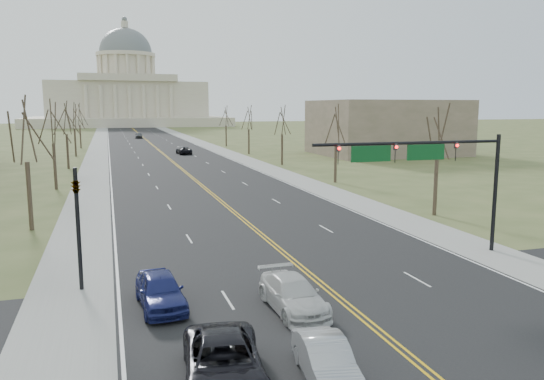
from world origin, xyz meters
TOP-DOWN VIEW (x-y plane):
  - road at (0.00, 110.00)m, footprint 20.00×380.00m
  - cross_road at (0.00, 6.00)m, footprint 120.00×14.00m
  - sidewalk_left at (-12.00, 110.00)m, footprint 4.00×380.00m
  - sidewalk_right at (12.00, 110.00)m, footprint 4.00×380.00m
  - center_line at (0.00, 110.00)m, footprint 0.42×380.00m
  - edge_line_left at (-9.80, 110.00)m, footprint 0.15×380.00m
  - edge_line_right at (9.80, 110.00)m, footprint 0.15×380.00m
  - capitol at (0.00, 249.91)m, footprint 90.00×60.00m
  - signal_mast at (7.45, 13.50)m, footprint 12.12×0.44m
  - signal_left at (-11.50, 13.50)m, footprint 0.32×0.36m
  - tree_r_0 at (15.50, 24.00)m, footprint 3.74×3.74m
  - tree_l_0 at (-15.50, 28.00)m, footprint 3.96×3.96m
  - tree_r_1 at (15.50, 44.00)m, footprint 3.74×3.74m
  - tree_l_1 at (-15.50, 48.00)m, footprint 3.96×3.96m
  - tree_r_2 at (15.50, 64.00)m, footprint 3.74×3.74m
  - tree_l_2 at (-15.50, 68.00)m, footprint 3.96×3.96m
  - tree_r_3 at (15.50, 84.00)m, footprint 3.74×3.74m
  - tree_l_3 at (-15.50, 88.00)m, footprint 3.96×3.96m
  - tree_r_4 at (15.50, 104.00)m, footprint 3.74×3.74m
  - tree_l_4 at (-15.50, 108.00)m, footprint 3.96×3.96m
  - bldg_right_mass at (40.00, 76.00)m, footprint 25.00×20.00m
  - car_sb_inner_lead at (-3.52, 1.92)m, footprint 1.89×4.26m
  - car_sb_outer_lead at (-6.76, 2.61)m, footprint 3.19×5.72m
  - car_sb_inner_second at (-2.53, 7.95)m, footprint 2.17×5.01m
  - car_sb_outer_second at (-8.04, 10.00)m, footprint 2.16×4.74m
  - car_far_nb at (3.64, 87.02)m, footprint 2.68×5.21m
  - car_far_sb at (-1.47, 141.64)m, footprint 2.25×4.90m

SIDE VIEW (x-z plane):
  - road at x=0.00m, z-range 0.00..0.01m
  - cross_road at x=0.00m, z-range 0.00..0.01m
  - sidewalk_left at x=-12.00m, z-range 0.00..0.03m
  - sidewalk_right at x=12.00m, z-range 0.00..0.03m
  - center_line at x=0.00m, z-range 0.01..0.02m
  - edge_line_left at x=-9.80m, z-range 0.01..0.02m
  - edge_line_right at x=9.80m, z-range 0.01..0.02m
  - car_sb_inner_lead at x=-3.52m, z-range 0.01..1.37m
  - car_far_nb at x=3.64m, z-range 0.01..1.42m
  - car_sb_inner_second at x=-2.53m, z-range 0.01..1.45m
  - car_sb_outer_lead at x=-6.76m, z-range 0.01..1.53m
  - car_sb_outer_second at x=-8.04m, z-range 0.01..1.59m
  - car_far_sb at x=-1.47m, z-range 0.01..1.64m
  - signal_left at x=-11.50m, z-range 0.71..6.71m
  - bldg_right_mass at x=40.00m, z-range 0.00..10.00m
  - signal_mast at x=7.45m, z-range 2.16..9.36m
  - tree_r_0 at x=15.50m, z-range 2.30..10.80m
  - tree_r_1 at x=15.50m, z-range 2.30..10.80m
  - tree_r_2 at x=15.50m, z-range 2.30..10.80m
  - tree_r_3 at x=15.50m, z-range 2.30..10.80m
  - tree_r_4 at x=15.50m, z-range 2.30..10.80m
  - tree_l_0 at x=-15.50m, z-range 2.44..11.44m
  - tree_l_1 at x=-15.50m, z-range 2.44..11.44m
  - tree_l_2 at x=-15.50m, z-range 2.44..11.44m
  - tree_l_3 at x=-15.50m, z-range 2.44..11.44m
  - tree_l_4 at x=-15.50m, z-range 2.44..11.44m
  - capitol at x=0.00m, z-range -10.80..39.20m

